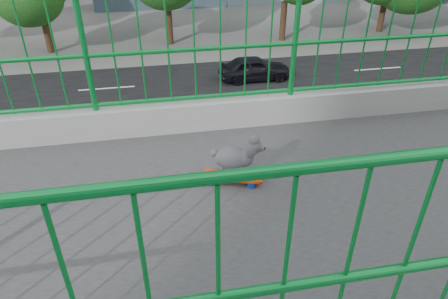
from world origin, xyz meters
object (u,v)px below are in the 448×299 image
at_px(car_2, 351,116).
at_px(car_4, 254,68).
at_px(car_1, 196,176).
at_px(poodle, 236,156).
at_px(skateboard, 233,177).
at_px(car_6, 351,158).
at_px(car_0, 350,219).

xyz_separation_m(car_2, car_4, (-6.40, -2.83, 0.01)).
height_order(car_1, car_2, car_2).
relative_size(poodle, car_2, 0.09).
distance_m(skateboard, poodle, 0.22).
xyz_separation_m(poodle, car_2, (-12.02, 7.86, -6.60)).
bearing_deg(car_1, car_6, 90.00).
xyz_separation_m(poodle, car_6, (-8.82, 6.33, -6.56)).
xyz_separation_m(car_0, car_6, (-3.20, 1.54, -0.09)).
height_order(skateboard, car_0, skateboard).
relative_size(car_1, car_2, 0.82).
xyz_separation_m(car_0, car_4, (-12.80, 0.24, -0.12)).
bearing_deg(car_0, car_4, 178.91).
distance_m(skateboard, car_0, 9.68).
height_order(car_0, car_4, car_0).
distance_m(car_4, car_6, 9.69).
distance_m(car_1, car_2, 8.03).
bearing_deg(car_0, car_2, 154.34).
relative_size(car_2, car_4, 1.21).
distance_m(poodle, car_0, 9.82).
height_order(car_4, car_6, car_6).
relative_size(poodle, car_0, 0.09).
xyz_separation_m(car_0, car_2, (-6.40, 3.07, -0.13)).
bearing_deg(car_2, car_4, 23.86).
bearing_deg(car_0, skateboard, -40.59).
height_order(car_0, car_2, car_0).
height_order(skateboard, car_6, skateboard).
bearing_deg(skateboard, poodle, 90.00).
distance_m(car_0, car_2, 7.10).
height_order(car_2, car_6, car_6).
height_order(car_0, car_1, car_0).
bearing_deg(car_4, poodle, 164.72).
bearing_deg(skateboard, car_4, -178.88).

